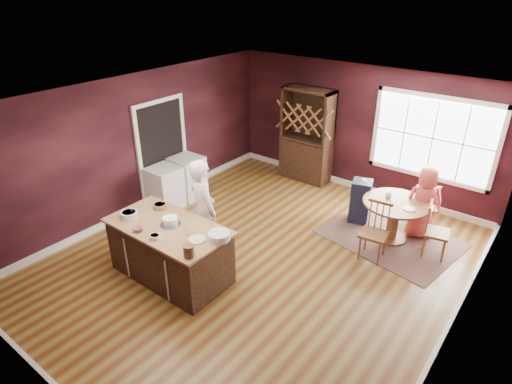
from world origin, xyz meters
TOP-DOWN VIEW (x-y plane):
  - room_shell at (0.00, 0.00)m, footprint 7.00×7.00m
  - window at (1.50, 3.47)m, footprint 2.36×0.10m
  - doorway at (-2.97, 0.60)m, footprint 0.08×1.26m
  - kitchen_island at (-0.86, -1.18)m, footprint 1.93×1.01m
  - dining_table at (1.48, 1.96)m, footprint 1.15×1.15m
  - baker at (-0.86, -0.43)m, footprint 0.73×0.59m
  - layer_cake at (-0.84, -1.14)m, footprint 0.32×0.32m
  - bowl_blue at (-1.51, -1.37)m, footprint 0.26×0.26m
  - bowl_yellow at (-1.36, -0.89)m, footprint 0.21×0.21m
  - bowl_pink at (-1.08, -1.56)m, footprint 0.15×0.15m
  - bowl_olive at (-0.73, -1.53)m, footprint 0.15×0.15m
  - drinking_glass at (-0.44, -1.18)m, footprint 0.08×0.08m
  - dinner_plate at (-0.23, -1.19)m, footprint 0.24×0.24m
  - white_tub at (0.00, -0.98)m, footprint 0.32×0.32m
  - stoneware_crock at (-0.03, -1.54)m, footprint 0.15×0.15m
  - toy_figurine at (-0.18, -1.41)m, footprint 0.04×0.04m
  - rug at (1.48, 1.96)m, footprint 2.49×2.07m
  - chair_east at (2.24, 1.92)m, footprint 0.46×0.48m
  - chair_south at (1.44, 1.19)m, footprint 0.47×0.45m
  - chair_north at (1.76, 2.69)m, footprint 0.54×0.54m
  - seated_woman at (1.83, 2.39)m, footprint 0.79×0.70m
  - high_chair at (0.73, 2.19)m, footprint 0.45×0.45m
  - toddler at (0.73, 2.31)m, footprint 0.18×0.14m
  - table_plate at (1.75, 1.85)m, footprint 0.21×0.21m
  - table_cup at (1.30, 2.05)m, footprint 0.12×0.12m
  - hutch at (-1.13, 3.22)m, footprint 1.15×0.48m
  - washer at (-2.64, 0.28)m, footprint 0.60×0.58m
  - dryer at (-2.64, 0.92)m, footprint 0.61×0.59m

SIDE VIEW (x-z plane):
  - rug at x=1.48m, z-range 0.00..0.01m
  - washer at x=-2.64m, z-range 0.00..0.87m
  - kitchen_island at x=-0.86m, z-range -0.02..0.90m
  - high_chair at x=0.73m, z-range 0.00..0.89m
  - dryer at x=-2.64m, z-range 0.00..0.89m
  - chair_north at x=1.76m, z-range 0.00..0.95m
  - chair_east at x=2.24m, z-range 0.00..0.97m
  - chair_south at x=1.44m, z-range 0.00..1.02m
  - dining_table at x=1.48m, z-range 0.16..0.91m
  - seated_woman at x=1.83m, z-range 0.00..1.36m
  - table_plate at x=1.75m, z-range 0.75..0.77m
  - table_cup at x=1.30m, z-range 0.75..0.84m
  - toddler at x=0.73m, z-range 0.68..0.94m
  - baker at x=-0.86m, z-range 0.00..1.75m
  - dinner_plate at x=-0.23m, z-range 0.92..0.94m
  - bowl_pink at x=-1.08m, z-range 0.92..0.98m
  - bowl_olive at x=-0.73m, z-range 0.92..0.98m
  - toy_figurine at x=-0.18m, z-range 0.92..0.99m
  - bowl_yellow at x=-1.36m, z-range 0.92..1.00m
  - bowl_blue at x=-1.51m, z-range 0.92..1.02m
  - white_tub at x=0.00m, z-range 0.92..1.03m
  - layer_cake at x=-0.84m, z-range 0.92..1.05m
  - drinking_glass at x=-0.44m, z-range 0.92..1.07m
  - stoneware_crock at x=-0.03m, z-range 0.92..1.10m
  - doorway at x=-2.97m, z-range -0.04..2.09m
  - hutch at x=-1.13m, z-range 0.00..2.12m
  - room_shell at x=0.00m, z-range -2.15..4.85m
  - window at x=1.50m, z-range 0.67..2.33m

